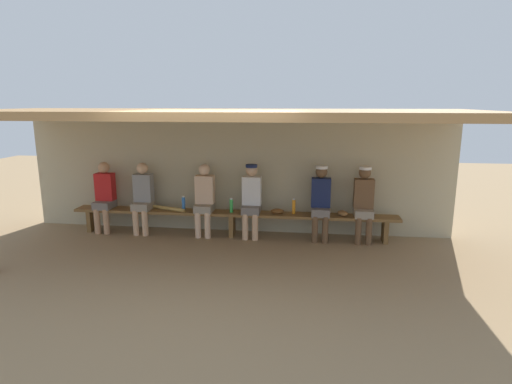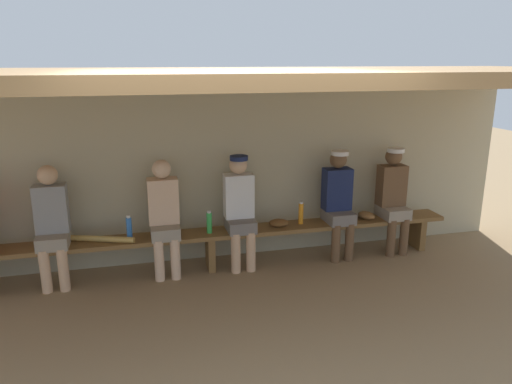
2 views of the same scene
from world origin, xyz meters
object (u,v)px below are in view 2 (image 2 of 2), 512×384
object	(u,v)px
bench	(210,238)
player_middle	(240,206)
player_in_red	(164,213)
player_shirtless_tan	(393,195)
water_bottle_blue	(209,222)
baseball_bat	(97,239)
baseball_glove_tan	(366,215)
water_bottle_orange	(301,213)
player_in_white	(338,199)
water_bottle_clear	(129,228)
player_with_sunglasses	(52,222)
baseball_glove_dark_brown	(279,223)

from	to	relation	value
bench	player_middle	size ratio (longest dim) A/B	4.46
player_in_red	player_shirtless_tan	xyz separation A→B (m)	(2.87, 0.00, 0.02)
water_bottle_blue	player_middle	bearing A→B (deg)	4.60
player_middle	baseball_bat	xyz separation A→B (m)	(-1.62, -0.00, -0.25)
player_in_red	baseball_glove_tan	xyz separation A→B (m)	(2.51, -0.00, -0.22)
water_bottle_blue	water_bottle_orange	distance (m)	1.14
player_shirtless_tan	player_middle	distance (m)	1.99
player_shirtless_tan	water_bottle_orange	bearing A→B (deg)	179.02
player_in_white	baseball_bat	size ratio (longest dim) A/B	1.57
water_bottle_clear	water_bottle_orange	size ratio (longest dim) A/B	1.01
player_with_sunglasses	player_middle	distance (m)	2.06
water_bottle_orange	baseball_bat	bearing A→B (deg)	-179.41
player_in_white	baseball_bat	bearing A→B (deg)	-179.93
bench	player_in_white	xyz separation A→B (m)	(1.61, 0.00, 0.36)
water_bottle_orange	player_middle	bearing A→B (deg)	-178.44
player_in_white	water_bottle_clear	xyz separation A→B (m)	(-2.51, -0.03, -0.15)
baseball_glove_dark_brown	bench	bearing A→B (deg)	-171.60
player_in_red	baseball_glove_dark_brown	world-z (taller)	player_in_red
player_with_sunglasses	player_shirtless_tan	size ratio (longest dim) A/B	0.99
player_in_white	baseball_glove_dark_brown	world-z (taller)	player_in_white
player_with_sunglasses	water_bottle_orange	bearing A→B (deg)	0.44
water_bottle_blue	baseball_bat	world-z (taller)	water_bottle_blue
baseball_glove_dark_brown	baseball_bat	size ratio (longest dim) A/B	0.28
bench	water_bottle_clear	distance (m)	0.93
player_in_white	water_bottle_clear	size ratio (longest dim) A/B	4.74
player_shirtless_tan	baseball_bat	xyz separation A→B (m)	(-3.61, -0.00, -0.25)
player_with_sunglasses	water_bottle_clear	distance (m)	0.81
player_middle	water_bottle_orange	bearing A→B (deg)	1.56
bench	baseball_glove_dark_brown	size ratio (longest dim) A/B	25.00
baseball_glove_dark_brown	water_bottle_blue	bearing A→B (deg)	-169.83
bench	player_with_sunglasses	size ratio (longest dim) A/B	4.49
player_with_sunglasses	player_shirtless_tan	distance (m)	4.05
bench	baseball_bat	distance (m)	1.26
water_bottle_orange	baseball_glove_tan	xyz separation A→B (m)	(0.87, -0.03, -0.09)
player_shirtless_tan	baseball_bat	size ratio (longest dim) A/B	1.57
player_middle	baseball_glove_dark_brown	xyz separation A→B (m)	(0.48, -0.01, -0.24)
water_bottle_blue	baseball_glove_tan	bearing A→B (deg)	0.72
water_bottle_orange	player_shirtless_tan	bearing A→B (deg)	-0.98
player_middle	player_in_white	bearing A→B (deg)	0.00
bench	baseball_glove_dark_brown	world-z (taller)	baseball_glove_dark_brown
bench	water_bottle_clear	bearing A→B (deg)	-178.08
bench	baseball_glove_dark_brown	bearing A→B (deg)	-0.55
player_in_red	water_bottle_orange	size ratio (longest dim) A/B	4.76
baseball_glove_tan	baseball_glove_dark_brown	world-z (taller)	same
bench	player_shirtless_tan	size ratio (longest dim) A/B	4.46
player_in_white	water_bottle_clear	bearing A→B (deg)	-179.23
player_with_sunglasses	baseball_bat	world-z (taller)	player_with_sunglasses
water_bottle_orange	baseball_bat	size ratio (longest dim) A/B	0.33
player_with_sunglasses	player_in_white	world-z (taller)	player_in_white
water_bottle_orange	baseball_bat	world-z (taller)	water_bottle_orange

